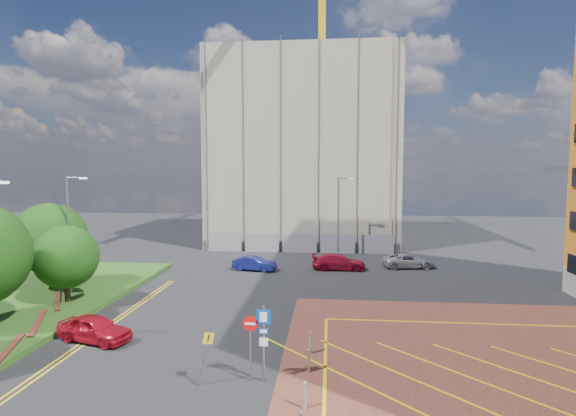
# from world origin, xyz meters

# --- Properties ---
(ground) EXTENTS (140.00, 140.00, 0.00)m
(ground) POSITION_xyz_m (0.00, 0.00, 0.00)
(ground) COLOR black
(ground) RESTS_ON ground
(retaining_wall) EXTENTS (6.06, 20.33, 0.40)m
(retaining_wall) POSITION_xyz_m (-11.80, 2.00, 0.20)
(retaining_wall) COLOR maroon
(retaining_wall) RESTS_ON ground
(tree_c) EXTENTS (4.00, 4.00, 4.90)m
(tree_c) POSITION_xyz_m (-13.50, 10.00, 3.19)
(tree_c) COLOR #3D2B1C
(tree_c) RESTS_ON grass_bed
(tree_d) EXTENTS (5.00, 5.00, 6.08)m
(tree_d) POSITION_xyz_m (-16.50, 13.00, 3.87)
(tree_d) COLOR #3D2B1C
(tree_d) RESTS_ON grass_bed
(lamp_left_far) EXTENTS (1.53, 0.16, 8.00)m
(lamp_left_far) POSITION_xyz_m (-14.42, 12.00, 4.66)
(lamp_left_far) COLOR #9EA0A8
(lamp_left_far) RESTS_ON grass_bed
(lamp_back) EXTENTS (1.53, 0.16, 8.00)m
(lamp_back) POSITION_xyz_m (4.08, 28.00, 4.36)
(lamp_back) COLOR #9EA0A8
(lamp_back) RESTS_ON ground
(sign_cluster) EXTENTS (1.17, 0.12, 3.20)m
(sign_cluster) POSITION_xyz_m (0.30, 0.98, 1.95)
(sign_cluster) COLOR #9EA0A8
(sign_cluster) RESTS_ON ground
(warning_sign) EXTENTS (0.73, 0.41, 2.25)m
(warning_sign) POSITION_xyz_m (-1.78, 0.41, 1.43)
(warning_sign) COLOR #9EA0A8
(warning_sign) RESTS_ON ground
(bollard_row) EXTENTS (0.14, 11.14, 0.90)m
(bollard_row) POSITION_xyz_m (2.30, -1.67, 0.47)
(bollard_row) COLOR #9EA0A8
(bollard_row) RESTS_ON forecourt
(construction_building) EXTENTS (21.20, 19.20, 22.00)m
(construction_building) POSITION_xyz_m (0.00, 40.00, 11.00)
(construction_building) COLOR #A79F89
(construction_building) RESTS_ON ground
(tower_crane) EXTENTS (1.60, 35.00, 35.40)m
(tower_crane) POSITION_xyz_m (2.00, 39.44, 25.85)
(tower_crane) COLOR #F6AB15
(tower_crane) RESTS_ON ground
(construction_fence) EXTENTS (21.60, 0.06, 2.00)m
(construction_fence) POSITION_xyz_m (1.00, 30.00, 1.00)
(construction_fence) COLOR gray
(construction_fence) RESTS_ON ground
(car_red_left) EXTENTS (4.22, 2.58, 1.34)m
(car_red_left) POSITION_xyz_m (-8.71, 4.53, 0.67)
(car_red_left) COLOR #B00F21
(car_red_left) RESTS_ON ground
(car_blue_back) EXTENTS (3.92, 1.96, 1.24)m
(car_blue_back) POSITION_xyz_m (-3.31, 21.22, 0.62)
(car_blue_back) COLOR navy
(car_blue_back) RESTS_ON ground
(car_red_back) EXTENTS (4.68, 1.96, 1.35)m
(car_red_back) POSITION_xyz_m (3.95, 22.25, 0.68)
(car_red_back) COLOR maroon
(car_red_back) RESTS_ON ground
(car_silver_back) EXTENTS (4.77, 2.72, 1.25)m
(car_silver_back) POSITION_xyz_m (10.15, 23.58, 0.63)
(car_silver_back) COLOR #AFAFB6
(car_silver_back) RESTS_ON ground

